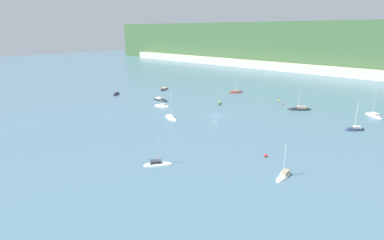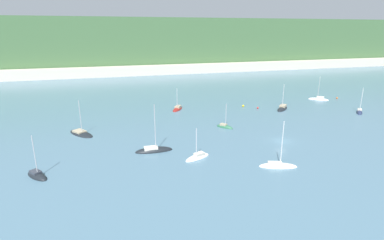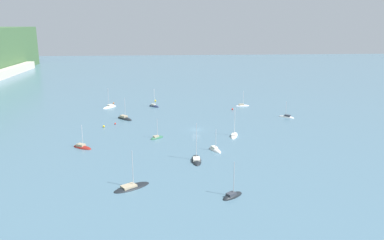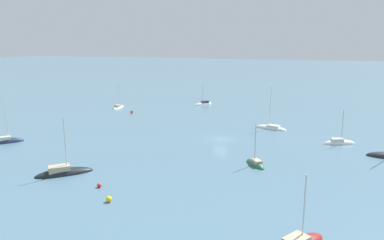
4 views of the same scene
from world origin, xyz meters
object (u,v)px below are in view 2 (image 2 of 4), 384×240
Objects in this scene: sailboat_7 at (37,176)px; sailboat_10 at (319,99)px; sailboat_1 at (154,151)px; sailboat_6 at (278,166)px; sailboat_11 at (359,112)px; mooring_buoy_1 at (337,98)px; sailboat_2 at (198,158)px; sailboat_3 at (81,134)px; mooring_buoy_2 at (258,108)px; sailboat_0 at (282,109)px; mooring_buoy_0 at (243,106)px; sailboat_9 at (225,127)px; sailboat_5 at (178,109)px.

sailboat_10 is at bearing 75.50° from sailboat_7.
sailboat_1 reaches higher than sailboat_6.
sailboat_7 is 0.96× the size of sailboat_11.
mooring_buoy_1 is at bearing -159.46° from sailboat_11.
sailboat_2 is at bearing -29.16° from sailboat_11.
sailboat_3 reaches higher than mooring_buoy_2.
mooring_buoy_1 is at bearing 24.38° from sailboat_1.
sailboat_0 is 8.07m from mooring_buoy_2.
sailboat_0 is at bearing -164.91° from mooring_buoy_1.
mooring_buoy_0 is (35.49, 29.81, 0.29)m from sailboat_1.
sailboat_2 is at bearing 167.07° from sailboat_6.
sailboat_7 is at bearing -148.21° from mooring_buoy_0.
sailboat_2 is at bearing 73.60° from sailboat_10.
sailboat_3 is 1.27× the size of sailboat_9.
sailboat_7 is at bearing -159.15° from mooring_buoy_1.
sailboat_7 is at bearing -19.66° from sailboat_0.
mooring_buoy_0 is (22.16, -3.09, 0.25)m from sailboat_5.
sailboat_0 is 74.53m from sailboat_7.
sailboat_2 is at bearing 25.41° from sailboat_5.
sailboat_0 is 12.70× the size of mooring_buoy_0.
sailboat_6 reaches higher than sailboat_9.
sailboat_9 is 23.91m from mooring_buoy_0.
sailboat_9 is (-0.56, 25.23, 0.01)m from sailboat_6.
sailboat_2 is at bearing -133.81° from mooring_buoy_2.
mooring_buoy_0 is (57.38, 35.57, 0.27)m from sailboat_7.
sailboat_11 is (46.51, 1.82, 0.02)m from sailboat_9.
sailboat_1 is at bearing 66.30° from sailboat_10.
mooring_buoy_1 is at bearing 58.58° from sailboat_6.
mooring_buoy_0 is at bearing 104.63° from sailboat_9.
mooring_buoy_0 is 1.24× the size of mooring_buoy_2.
sailboat_2 is 0.85× the size of sailboat_7.
sailboat_2 is 12.40× the size of mooring_buoy_2.
sailboat_3 reaches higher than sailboat_10.
sailboat_6 is (13.52, -8.18, -0.00)m from sailboat_2.
sailboat_6 is 44.24m from mooring_buoy_2.
mooring_buoy_2 is (17.57, 40.60, 0.21)m from sailboat_6.
sailboat_1 reaches higher than sailboat_10.
sailboat_3 is 33.52m from sailboat_5.
sailboat_10 is at bearing -169.73° from sailboat_2.
sailboat_2 is at bearing -5.27° from sailboat_0.
mooring_buoy_0 is at bearing -74.96° from sailboat_11.
sailboat_3 reaches higher than sailboat_9.
sailboat_5 is at bearing 118.04° from sailboat_6.
sailboat_5 reaches higher than sailboat_9.
sailboat_2 is 29.86m from sailboat_7.
sailboat_11 is (89.32, 18.44, 0.01)m from sailboat_7.
sailboat_10 reaches higher than sailboat_9.
mooring_buoy_0 is 5.05m from mooring_buoy_2.
sailboat_9 is (7.59, -22.04, -0.02)m from sailboat_5.
sailboat_5 is at bearing -58.51° from sailboat_0.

